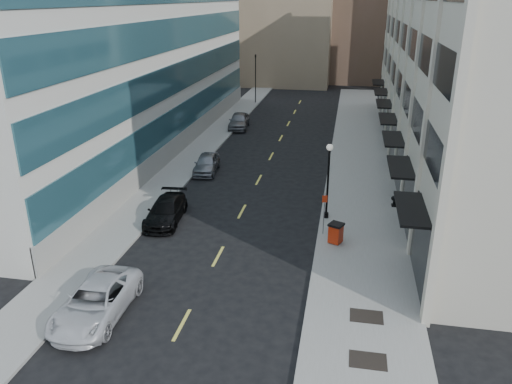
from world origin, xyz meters
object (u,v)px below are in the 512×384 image
(car_white_van, at_px, (96,301))
(urn_planter, at_px, (395,200))
(car_grey_sedan, at_px, (239,121))
(sign_post, at_px, (324,208))
(traffic_signal, at_px, (255,58))
(car_silver_sedan, at_px, (207,163))
(lamppost, at_px, (328,174))
(car_black_pickup, at_px, (166,211))
(trash_bin, at_px, (336,232))

(car_white_van, bearing_deg, urn_planter, 46.06)
(car_grey_sedan, xyz_separation_m, sign_post, (10.10, -23.60, 0.96))
(traffic_signal, relative_size, car_silver_sedan, 1.66)
(lamppost, xyz_separation_m, urn_planter, (4.26, 2.62, -2.38))
(traffic_signal, relative_size, lamppost, 1.46)
(car_black_pickup, xyz_separation_m, trash_bin, (10.25, -1.29, 0.08))
(traffic_signal, distance_m, car_silver_sedan, 27.49)
(car_grey_sedan, relative_size, sign_post, 1.87)
(traffic_signal, xyz_separation_m, car_grey_sedan, (0.70, -13.00, -4.91))
(car_white_van, relative_size, trash_bin, 4.56)
(traffic_signal, height_order, urn_planter, traffic_signal)
(car_silver_sedan, relative_size, trash_bin, 3.62)
(car_white_van, height_order, car_silver_sedan, car_white_van)
(traffic_signal, xyz_separation_m, car_black_pickup, (1.28, -36.28, -5.03))
(car_black_pickup, height_order, car_silver_sedan, car_silver_sedan)
(car_black_pickup, relative_size, lamppost, 1.00)
(urn_planter, bearing_deg, car_white_van, -132.82)
(urn_planter, bearing_deg, sign_post, -131.07)
(car_grey_sedan, bearing_deg, urn_planter, -57.73)
(urn_planter, bearing_deg, car_grey_sedan, 127.65)
(car_white_van, bearing_deg, car_black_pickup, 91.68)
(car_silver_sedan, bearing_deg, lamppost, -42.50)
(car_silver_sedan, relative_size, car_grey_sedan, 0.89)
(urn_planter, bearing_deg, lamppost, -148.42)
(car_white_van, distance_m, car_black_pickup, 9.79)
(trash_bin, bearing_deg, sign_post, 151.42)
(traffic_signal, bearing_deg, trash_bin, -72.94)
(car_white_van, relative_size, car_silver_sedan, 1.26)
(car_black_pickup, distance_m, lamppost, 10.03)
(car_black_pickup, xyz_separation_m, urn_planter, (13.82, 4.62, -0.11))
(car_grey_sedan, bearing_deg, sign_post, -72.22)
(trash_bin, xyz_separation_m, sign_post, (-0.73, 0.97, 1.00))
(traffic_signal, height_order, trash_bin, traffic_signal)
(traffic_signal, bearing_deg, car_black_pickup, -87.99)
(traffic_signal, distance_m, sign_post, 38.36)
(car_grey_sedan, relative_size, urn_planter, 6.73)
(car_silver_sedan, bearing_deg, car_white_van, -93.77)
(car_white_van, relative_size, car_black_pickup, 1.11)
(car_white_van, xyz_separation_m, sign_post, (9.04, 9.47, 1.04))
(car_white_van, bearing_deg, trash_bin, 39.86)
(car_silver_sedan, relative_size, lamppost, 0.88)
(traffic_signal, distance_m, car_white_van, 46.37)
(car_black_pickup, bearing_deg, sign_post, -7.26)
(traffic_signal, height_order, car_black_pickup, traffic_signal)
(lamppost, bearing_deg, car_grey_sedan, 115.48)
(car_silver_sedan, bearing_deg, car_black_pickup, -94.98)
(car_silver_sedan, bearing_deg, urn_planter, -23.98)
(trash_bin, bearing_deg, car_grey_sedan, 138.38)
(car_white_van, xyz_separation_m, car_silver_sedan, (-0.55, 19.07, -0.02))
(trash_bin, relative_size, urn_planter, 1.65)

